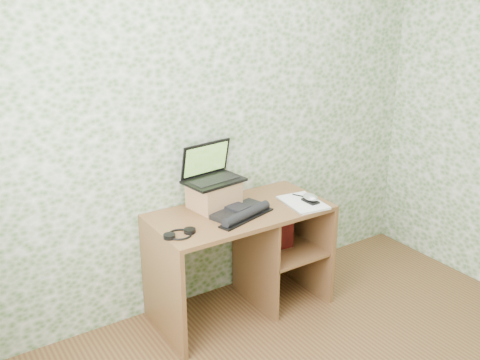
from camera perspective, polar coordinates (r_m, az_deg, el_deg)
wall_back at (r=3.61m, az=-2.64°, el=6.43°), size 3.50×0.00×3.50m
desk at (r=3.71m, az=0.82°, el=-6.67°), size 1.20×0.60×0.75m
riser at (r=3.56m, az=-2.79°, el=-1.56°), size 0.33×0.29×0.18m
laptop at (r=3.54m, az=-3.16°, el=0.87°), size 0.41×0.31×0.25m
keyboard at (r=3.45m, az=0.17°, el=-3.47°), size 0.45×0.34×0.06m
headphones at (r=3.21m, az=-6.46°, el=-5.74°), size 0.21×0.15×0.03m
notepad at (r=3.66m, az=6.73°, el=-2.42°), size 0.28×0.36×0.02m
mouse at (r=3.65m, az=7.53°, el=-2.02°), size 0.08×0.13×0.04m
pen at (r=3.74m, az=6.71°, el=-1.75°), size 0.07×0.15×0.01m
red_box at (r=3.77m, az=3.75°, el=-5.18°), size 0.27×0.12×0.31m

